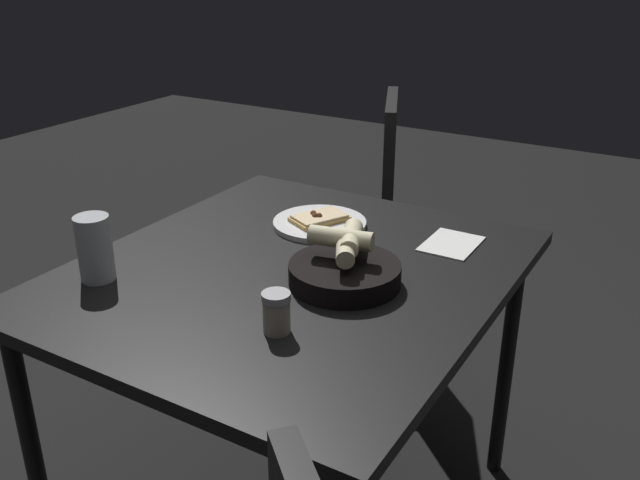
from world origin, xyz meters
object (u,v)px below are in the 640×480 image
object	(u,v)px
chair_far	(356,209)
bread_basket	(345,267)
beer_glass	(95,251)
dining_table	(292,294)
pepper_shaker	(276,315)
pizza_plate	(320,222)

from	to	relation	value
chair_far	bread_basket	bearing A→B (deg)	-153.47
beer_glass	bread_basket	bearing A→B (deg)	-61.24
dining_table	pepper_shaker	bearing A→B (deg)	-152.57
pepper_shaker	chair_far	world-z (taller)	chair_far
beer_glass	pepper_shaker	xyz separation A→B (m)	(0.01, -0.46, -0.03)
pizza_plate	chair_far	size ratio (longest dim) A/B	0.26
pizza_plate	pepper_shaker	size ratio (longest dim) A/B	2.96
beer_glass	pepper_shaker	size ratio (longest dim) A/B	1.79
bread_basket	pizza_plate	bearing A→B (deg)	40.46
dining_table	beer_glass	world-z (taller)	beer_glass
pepper_shaker	chair_far	distance (m)	1.24
bread_basket	pepper_shaker	bearing A→B (deg)	177.11
pizza_plate	bread_basket	size ratio (longest dim) A/B	1.00
chair_far	beer_glass	bearing A→B (deg)	178.78
pizza_plate	beer_glass	size ratio (longest dim) A/B	1.66
bread_basket	pepper_shaker	world-z (taller)	bread_basket
dining_table	pepper_shaker	size ratio (longest dim) A/B	12.62
bread_basket	beer_glass	xyz separation A→B (m)	(-0.26, 0.47, 0.03)
pizza_plate	pepper_shaker	world-z (taller)	pepper_shaker
bread_basket	chair_far	xyz separation A→B (m)	(0.89, 0.45, -0.25)
dining_table	beer_glass	bearing A→B (deg)	128.20
pizza_plate	chair_far	distance (m)	0.72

